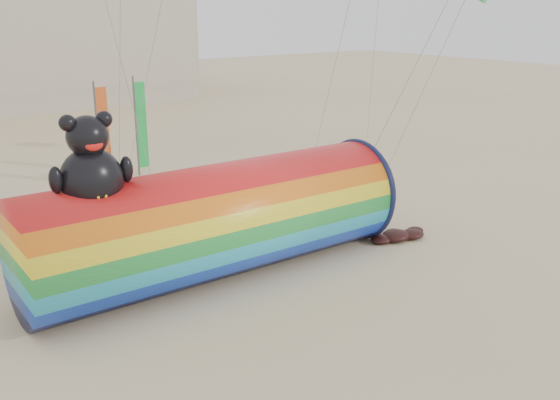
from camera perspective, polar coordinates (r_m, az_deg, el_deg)
ground at (r=20.39m, az=1.36°, el=-7.72°), size 160.00×160.00×0.00m
windsock_assembly at (r=20.60m, az=-5.79°, el=-1.64°), size 12.86×3.92×5.93m
kite_handler at (r=25.19m, az=8.74°, el=-1.03°), size 0.67×0.56×1.56m
fabric_bundle at (r=24.52m, az=10.78°, el=-3.17°), size 2.62×1.35×0.41m
festival_banners at (r=31.63m, az=-17.86°, el=5.58°), size 8.76×1.69×5.20m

